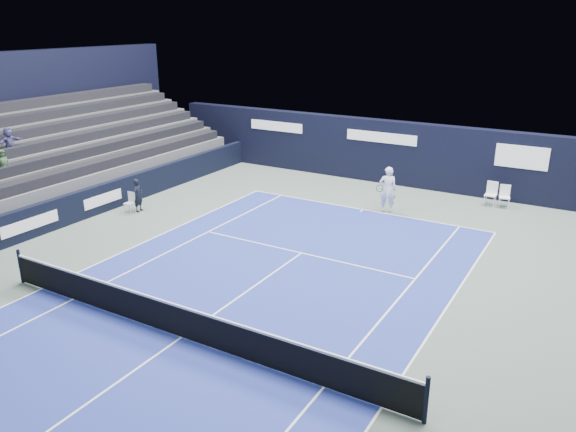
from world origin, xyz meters
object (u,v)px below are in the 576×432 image
folding_chair_back_a (492,190)px  tennis_net (180,320)px  folding_chair_back_b (505,195)px  line_judge_chair (130,201)px  tennis_player (388,189)px

folding_chair_back_a → tennis_net: tennis_net is taller
folding_chair_back_b → line_judge_chair: size_ratio=1.16×
folding_chair_back_a → tennis_net: 16.00m
folding_chair_back_a → line_judge_chair: bearing=-145.8°
folding_chair_back_b → line_judge_chair: folding_chair_back_b is taller
folding_chair_back_b → tennis_net: size_ratio=0.08×
line_judge_chair → tennis_net: size_ratio=0.07×
folding_chair_back_b → line_judge_chair: (-13.58, -8.66, -0.08)m
line_judge_chair → folding_chair_back_b: bearing=28.8°
folding_chair_back_a → line_judge_chair: (-13.02, -8.67, -0.22)m
folding_chair_back_a → tennis_net: size_ratio=0.08×
folding_chair_back_b → tennis_player: size_ratio=0.50×
folding_chair_back_a → folding_chair_back_b: bearing=-0.3°
folding_chair_back_b → tennis_player: 5.26m
folding_chair_back_b → line_judge_chair: bearing=-160.9°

